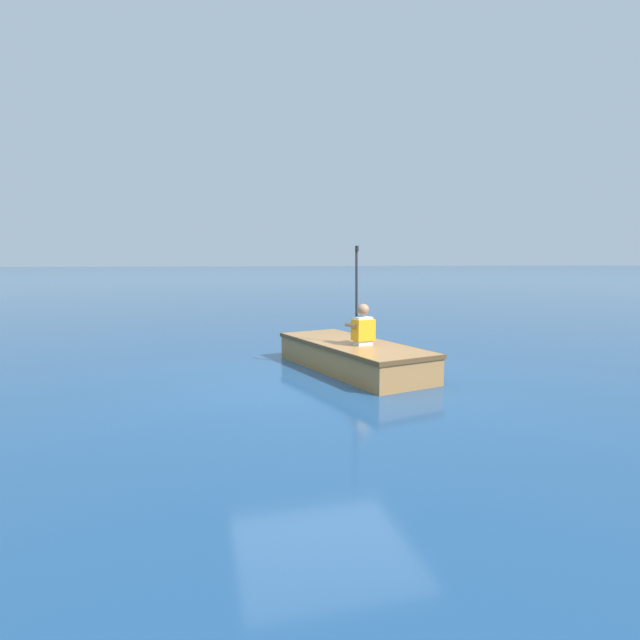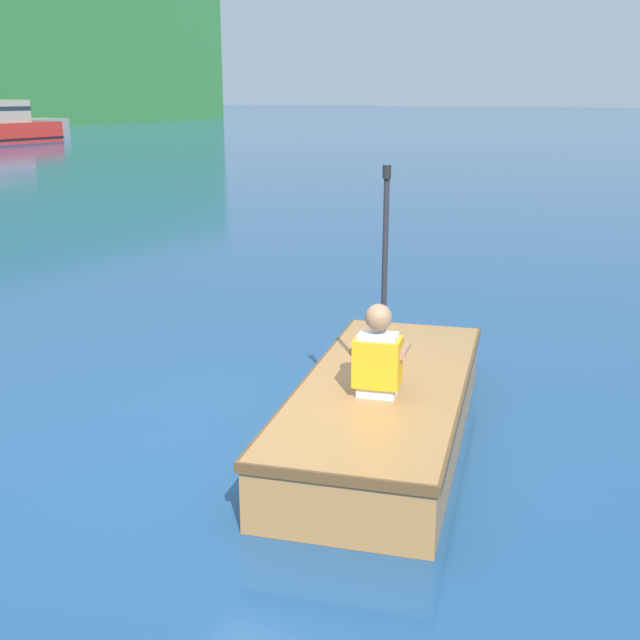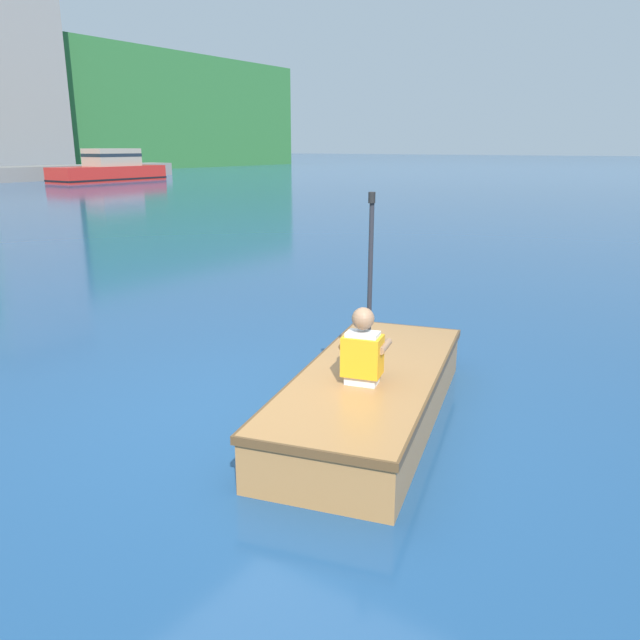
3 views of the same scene
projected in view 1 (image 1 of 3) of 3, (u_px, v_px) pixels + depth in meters
The scene contains 3 objects.
ground_plane at pixel (324, 380), 6.85m from camera, with size 300.00×300.00×0.00m, color navy.
rowboat_foreground at pixel (351, 354), 7.52m from camera, with size 3.04×1.78×0.42m.
person_paddler at pixel (363, 326), 7.19m from camera, with size 0.40×0.41×1.43m.
Camera 1 is at (-6.49, 1.68, 1.63)m, focal length 28.00 mm.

